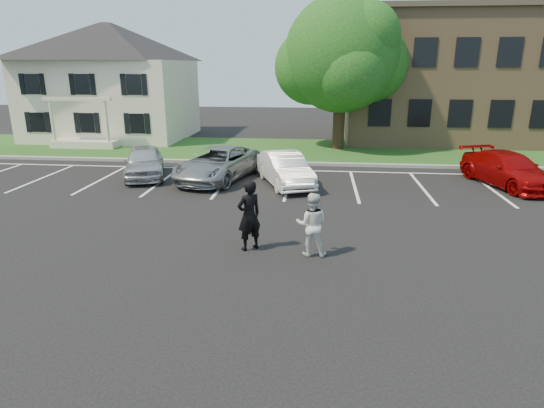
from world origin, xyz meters
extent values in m
plane|color=black|center=(0.00, 0.00, 0.00)|extent=(90.00, 90.00, 0.00)
cube|color=gray|center=(0.00, 12.00, 0.07)|extent=(40.00, 0.30, 0.15)
cube|color=#254515|center=(0.00, 16.00, 0.04)|extent=(44.00, 8.00, 0.08)
cube|color=silver|center=(-11.20, 8.00, 0.01)|extent=(0.12, 5.20, 0.01)
cube|color=silver|center=(-8.40, 8.00, 0.01)|extent=(0.12, 5.20, 0.01)
cube|color=silver|center=(-5.60, 8.00, 0.01)|extent=(0.12, 5.20, 0.01)
cube|color=silver|center=(-2.80, 8.00, 0.01)|extent=(0.12, 5.20, 0.01)
cube|color=silver|center=(0.00, 8.00, 0.01)|extent=(0.12, 5.20, 0.01)
cube|color=silver|center=(2.80, 8.00, 0.01)|extent=(0.12, 5.20, 0.01)
cube|color=silver|center=(5.60, 8.00, 0.01)|extent=(0.12, 5.20, 0.01)
cube|color=silver|center=(8.40, 8.00, 0.01)|extent=(0.12, 5.20, 0.01)
cube|color=silver|center=(1.40, 10.70, 0.01)|extent=(34.00, 0.12, 0.01)
cube|color=beige|center=(-13.00, 20.00, 2.60)|extent=(10.00, 8.00, 5.20)
pyramid|color=black|center=(-13.00, 20.00, 6.40)|extent=(10.30, 8.24, 2.40)
cube|color=beige|center=(-13.00, 15.70, 0.25)|extent=(4.00, 1.60, 0.50)
cylinder|color=beige|center=(-14.70, 15.10, 1.35)|extent=(0.18, 0.18, 2.70)
cylinder|color=beige|center=(-11.30, 15.10, 1.35)|extent=(0.18, 0.18, 2.70)
cube|color=beige|center=(-13.00, 15.10, 3.00)|extent=(4.20, 0.25, 0.20)
cube|color=black|center=(-13.00, 15.98, 1.50)|extent=(0.90, 0.06, 1.20)
cube|color=black|center=(-13.00, 15.98, 3.80)|extent=(0.90, 0.06, 1.20)
cube|color=black|center=(-13.65, 15.98, 1.50)|extent=(0.32, 0.05, 1.25)
cube|color=black|center=(-12.35, 15.98, 1.50)|extent=(0.32, 0.05, 1.25)
cube|color=#997953|center=(14.00, 22.00, 4.00)|extent=(22.00, 10.00, 8.00)
cube|color=#494034|center=(14.00, 22.00, 8.15)|extent=(22.40, 10.40, 0.30)
cube|color=black|center=(4.80, 16.97, 2.20)|extent=(1.30, 0.06, 1.60)
cube|color=black|center=(4.80, 16.97, 5.60)|extent=(1.30, 0.06, 1.60)
cube|color=black|center=(7.10, 16.97, 2.20)|extent=(1.30, 0.06, 1.60)
cube|color=black|center=(7.10, 16.97, 5.60)|extent=(1.30, 0.06, 1.60)
cube|color=black|center=(9.40, 16.97, 2.20)|extent=(1.30, 0.06, 1.60)
cube|color=black|center=(9.40, 16.97, 5.60)|extent=(1.30, 0.06, 1.60)
cube|color=black|center=(11.70, 16.97, 2.20)|extent=(1.30, 0.06, 1.60)
cube|color=black|center=(11.70, 16.97, 5.60)|extent=(1.30, 0.06, 1.60)
cube|color=black|center=(14.00, 16.97, 2.20)|extent=(1.30, 0.06, 1.60)
cylinder|color=black|center=(2.40, 16.74, 1.60)|extent=(0.70, 0.70, 3.20)
sphere|color=#144417|center=(2.40, 16.74, 5.50)|extent=(6.60, 6.60, 6.60)
sphere|color=#144417|center=(4.00, 17.44, 5.00)|extent=(4.60, 4.60, 4.60)
sphere|color=#144417|center=(0.70, 17.14, 4.80)|extent=(4.40, 4.40, 4.40)
sphere|color=#144417|center=(2.80, 15.24, 4.60)|extent=(4.00, 4.00, 4.00)
sphere|color=#144417|center=(1.80, 18.34, 5.80)|extent=(4.20, 4.20, 4.20)
sphere|color=#144417|center=(3.60, 15.84, 6.40)|extent=(3.80, 3.80, 3.80)
imported|color=black|center=(-0.60, 0.73, 0.99)|extent=(0.86, 0.82, 1.97)
imported|color=silver|center=(1.11, 0.51, 0.87)|extent=(0.86, 0.68, 1.73)
imported|color=silver|center=(-6.62, 8.68, 0.71)|extent=(2.91, 4.46, 1.41)
imported|color=#95979B|center=(-3.18, 8.54, 0.72)|extent=(3.64, 5.61, 1.44)
imported|color=white|center=(-0.15, 7.90, 0.69)|extent=(2.89, 4.46, 1.39)
imported|color=#950506|center=(9.22, 8.75, 0.70)|extent=(3.32, 5.16, 1.39)
camera|label=1|loc=(1.22, -10.89, 4.92)|focal=30.00mm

